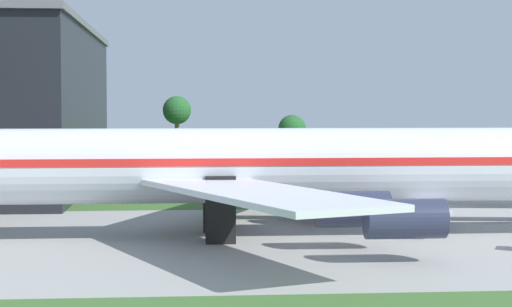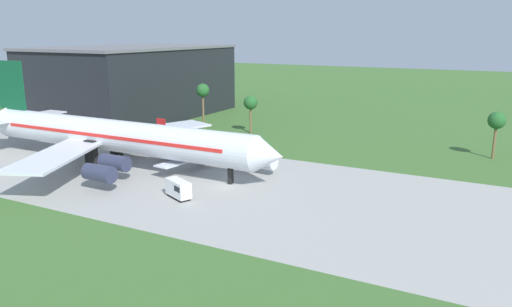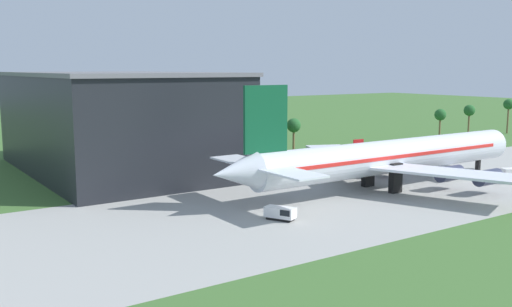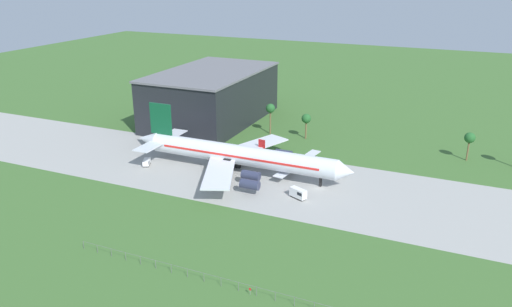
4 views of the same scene
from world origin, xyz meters
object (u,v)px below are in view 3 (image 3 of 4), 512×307
jet_airliner (389,157)px  terminal_building (115,121)px  fuel_truck (281,213)px  regional_aircraft (409,160)px

jet_airliner → terminal_building: (-34.92, 47.88, 4.80)m
fuel_truck → terminal_building: 55.84m
fuel_truck → terminal_building: bearing=94.9°
jet_airliner → fuel_truck: size_ratio=15.08×
regional_aircraft → terminal_building: bearing=143.8°
fuel_truck → jet_airliner: bearing=12.9°
terminal_building → jet_airliner: bearing=-53.9°
regional_aircraft → fuel_truck: bearing=-160.6°
jet_airliner → regional_aircraft: 19.95m
regional_aircraft → terminal_building: terminal_building is taller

